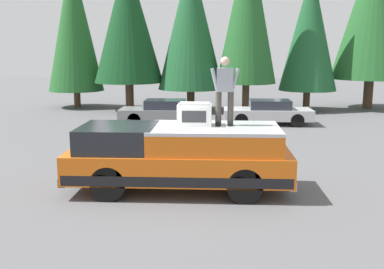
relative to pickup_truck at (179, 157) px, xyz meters
The scene contains 12 objects.
ground_plane 1.02m from the pickup_truck, 80.78° to the left, with size 90.00×90.00×0.00m, color #565659.
pickup_truck is the anchor object (origin of this frame).
compressor_unit 1.13m from the pickup_truck, 63.73° to the right, with size 0.65×0.84×0.56m.
person_on_truck_bed 2.02m from the pickup_truck, 80.08° to the right, with size 0.29×0.72×1.69m.
parked_car_silver 10.90m from the pickup_truck, 18.03° to the right, with size 1.64×4.10×1.16m.
parked_car_grey 10.30m from the pickup_truck, ahead, with size 1.64×4.10×1.16m.
conifer_far_left 19.99m from the pickup_truck, 31.09° to the right, with size 4.57×4.57×10.18m.
conifer_left 17.11m from the pickup_truck, 21.62° to the right, with size 3.26×3.26×7.97m.
conifer_center_left 15.55m from the pickup_truck, 10.06° to the right, with size 3.27×3.27×9.93m.
conifer_center_right 15.64m from the pickup_truck, ahead, with size 3.72×3.72×8.68m.
conifer_right 16.21m from the pickup_truck, 15.19° to the left, with size 3.92×3.92×8.66m.
conifer_far_right 18.40m from the pickup_truck, 24.93° to the left, with size 3.28×3.28×9.01m.
Camera 1 is at (-11.07, -1.41, 3.54)m, focal length 42.48 mm.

